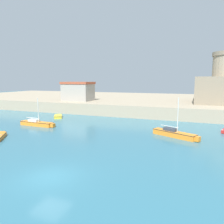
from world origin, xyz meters
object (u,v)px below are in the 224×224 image
sailboat_orange_1 (37,123)px  sailboat_orange_3 (174,133)px  dinghy_yellow_0 (58,116)px  harbor_shed_near_wharf (78,91)px

sailboat_orange_1 → sailboat_orange_3: sailboat_orange_3 is taller
sailboat_orange_1 → sailboat_orange_3: (20.43, 0.92, 0.02)m
dinghy_yellow_0 → sailboat_orange_1: (1.47, -7.54, 0.17)m
sailboat_orange_3 → dinghy_yellow_0: bearing=163.2°
dinghy_yellow_0 → sailboat_orange_3: bearing=-16.8°
sailboat_orange_3 → harbor_shed_near_wharf: size_ratio=0.88×
dinghy_yellow_0 → sailboat_orange_1: sailboat_orange_1 is taller
harbor_shed_near_wharf → sailboat_orange_1: bearing=-80.7°
dinghy_yellow_0 → harbor_shed_near_wharf: 10.94m
sailboat_orange_1 → sailboat_orange_3: 20.45m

